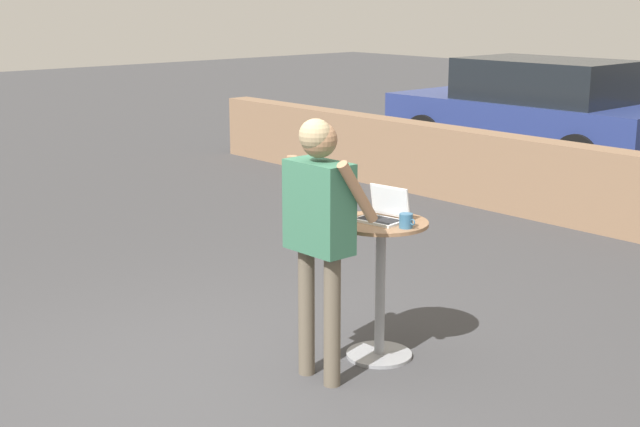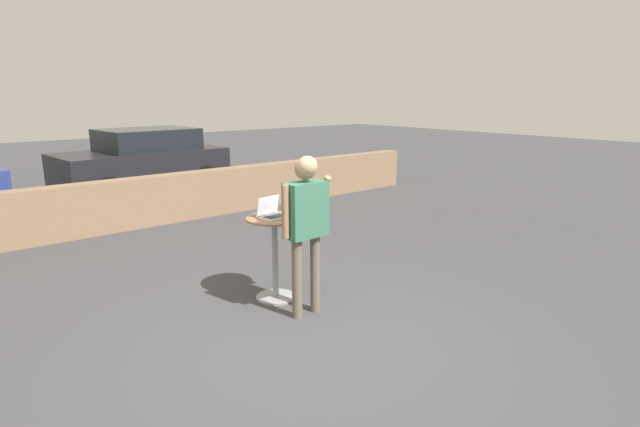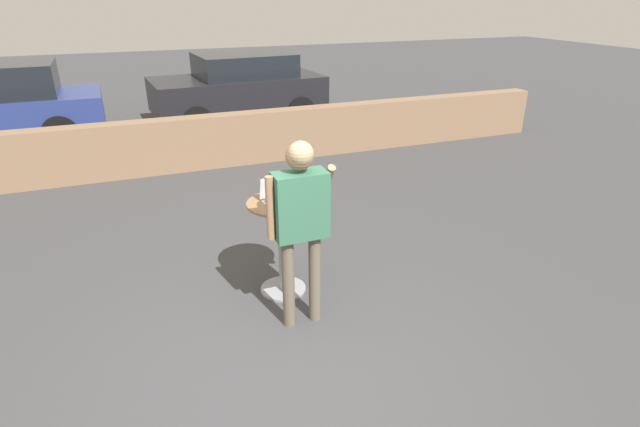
% 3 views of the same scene
% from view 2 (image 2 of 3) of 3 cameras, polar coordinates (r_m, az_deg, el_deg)
% --- Properties ---
extents(ground_plane, '(50.00, 50.00, 0.00)m').
position_cam_2_polar(ground_plane, '(5.03, -0.83, -14.51)').
color(ground_plane, '#3D3D3F').
extents(pavement_kerb, '(14.19, 0.35, 0.90)m').
position_cam_2_polar(pavement_kerb, '(9.47, -21.92, 0.90)').
color(pavement_kerb, '#84664C').
rests_on(pavement_kerb, ground_plane).
extents(cafe_table, '(0.65, 0.65, 0.99)m').
position_cam_2_polar(cafe_table, '(5.82, -5.17, -4.04)').
color(cafe_table, gray).
rests_on(cafe_table, ground_plane).
extents(laptop, '(0.34, 0.29, 0.23)m').
position_cam_2_polar(laptop, '(5.72, -5.45, 0.12)').
color(laptop, silver).
rests_on(laptop, cafe_table).
extents(coffee_mug, '(0.13, 0.09, 0.10)m').
position_cam_2_polar(coffee_mug, '(5.83, -3.36, 0.37)').
color(coffee_mug, '#336084').
rests_on(coffee_mug, cafe_table).
extents(standing_person, '(0.60, 0.39, 1.75)m').
position_cam_2_polar(standing_person, '(5.24, -1.63, -0.11)').
color(standing_person, brown).
rests_on(standing_person, ground_plane).
extents(parked_car_near_street, '(3.96, 2.21, 1.53)m').
position_cam_2_polar(parked_car_near_street, '(12.84, -19.56, 5.77)').
color(parked_car_near_street, black).
rests_on(parked_car_near_street, ground_plane).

